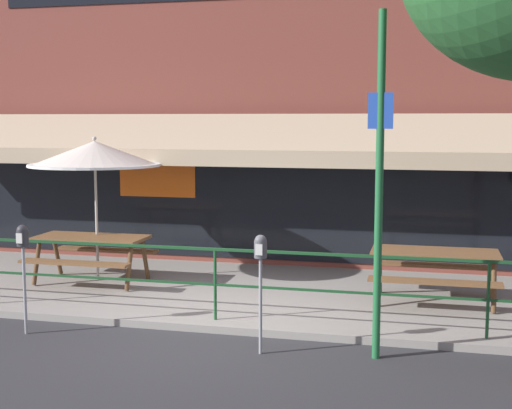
{
  "coord_description": "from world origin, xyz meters",
  "views": [
    {
      "loc": [
        2.71,
        -8.54,
        2.75
      ],
      "look_at": [
        0.24,
        1.6,
        1.5
      ],
      "focal_mm": 50.0,
      "sensor_mm": 36.0,
      "label": 1
    }
  ],
  "objects": [
    {
      "name": "parking_meter_far",
      "position": [
        0.84,
        -0.62,
        1.15
      ],
      "size": [
        0.15,
        0.16,
        1.42
      ],
      "color": "gray",
      "rests_on": "ground"
    },
    {
      "name": "patio_umbrella_left",
      "position": [
        -2.59,
        2.11,
        2.18
      ],
      "size": [
        2.14,
        2.14,
        2.38
      ],
      "color": "#B7B2A8",
      "rests_on": "patio_deck"
    },
    {
      "name": "patio_deck",
      "position": [
        0.0,
        2.0,
        0.05
      ],
      "size": [
        15.0,
        4.0,
        0.1
      ],
      "primitive_type": "cube",
      "color": "gray",
      "rests_on": "ground"
    },
    {
      "name": "restaurant_building",
      "position": [
        0.0,
        4.23,
        3.94
      ],
      "size": [
        15.0,
        1.6,
        7.94
      ],
      "color": "brown",
      "rests_on": "ground"
    },
    {
      "name": "picnic_table_centre",
      "position": [
        2.82,
        1.89,
        0.71
      ],
      "size": [
        1.8,
        1.42,
        0.76
      ],
      "color": "brown",
      "rests_on": "patio_deck"
    },
    {
      "name": "street_sign_pole",
      "position": [
        2.17,
        -0.45,
        2.03
      ],
      "size": [
        0.28,
        0.09,
        3.95
      ],
      "color": "#1E6033",
      "rests_on": "ground"
    },
    {
      "name": "ground_plane",
      "position": [
        0.0,
        0.0,
        0.0
      ],
      "size": [
        120.0,
        120.0,
        0.0
      ],
      "primitive_type": "plane",
      "color": "#2D2D30"
    },
    {
      "name": "patio_railing",
      "position": [
        0.0,
        0.3,
        0.8
      ],
      "size": [
        13.84,
        0.04,
        0.97
      ],
      "color": "#194723",
      "rests_on": "patio_deck"
    },
    {
      "name": "picnic_table_left",
      "position": [
        -2.59,
        1.89,
        0.71
      ],
      "size": [
        1.8,
        1.42,
        0.76
      ],
      "color": "brown",
      "rests_on": "patio_deck"
    },
    {
      "name": "parking_meter_near",
      "position": [
        -2.29,
        -0.57,
        1.15
      ],
      "size": [
        0.15,
        0.16,
        1.42
      ],
      "color": "gray",
      "rests_on": "ground"
    }
  ]
}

